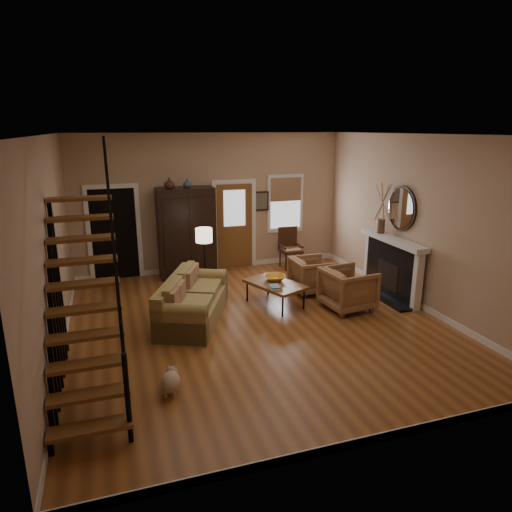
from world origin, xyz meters
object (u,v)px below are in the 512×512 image
object	(u,v)px
armoire	(186,233)
side_chair	(291,248)
armchair_left	(348,289)
sofa	(193,300)
floor_lamp	(205,264)
coffee_table	(275,294)
armchair_right	(312,275)

from	to	relation	value
armoire	side_chair	bearing A→B (deg)	-4.48
armoire	armchair_left	distance (m)	4.03
sofa	side_chair	world-z (taller)	side_chair
sofa	side_chair	bearing A→B (deg)	63.84
sofa	floor_lamp	distance (m)	1.19
floor_lamp	coffee_table	bearing A→B (deg)	-33.77
armchair_left	side_chair	distance (m)	2.82
armchair_right	coffee_table	bearing A→B (deg)	114.90
armchair_left	floor_lamp	bearing A→B (deg)	54.10
sofa	armchair_left	bearing A→B (deg)	16.52
armoire	armchair_right	size ratio (longest dim) A/B	2.53
side_chair	floor_lamp	bearing A→B (deg)	-150.62
armoire	coffee_table	bearing A→B (deg)	-61.45
armoire	sofa	world-z (taller)	armoire
floor_lamp	armchair_left	bearing A→B (deg)	-29.85
armchair_right	floor_lamp	bearing A→B (deg)	81.42
armoire	sofa	distance (m)	2.74
armchair_left	side_chair	size ratio (longest dim) A/B	0.88
armchair_right	side_chair	bearing A→B (deg)	-6.96
armoire	coffee_table	xyz separation A→B (m)	(1.31, -2.40, -0.82)
armoire	armchair_left	bearing A→B (deg)	-49.46
armchair_right	armoire	bearing A→B (deg)	50.54
armoire	coffee_table	distance (m)	2.86
coffee_table	side_chair	bearing A→B (deg)	60.61
coffee_table	armchair_left	xyz separation A→B (m)	(1.28, -0.62, 0.18)
coffee_table	armchair_left	world-z (taller)	armchair_left
sofa	coffee_table	world-z (taller)	sofa
sofa	side_chair	xyz separation A→B (m)	(2.91, 2.44, 0.12)
armchair_left	sofa	bearing A→B (deg)	76.54
sofa	armchair_left	size ratio (longest dim) A/B	2.35
floor_lamp	side_chair	bearing A→B (deg)	29.38
floor_lamp	armchair_right	bearing A→B (deg)	-8.95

